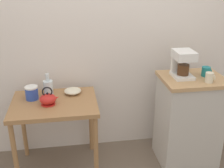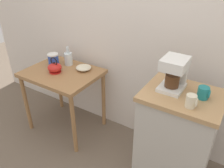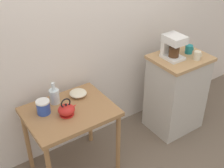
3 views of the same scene
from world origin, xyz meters
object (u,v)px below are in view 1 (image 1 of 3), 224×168
Objects in this scene: mug_dark_teal at (206,71)px; coffee_maker at (182,62)px; glass_carafe_vase at (48,87)px; canister_enamel at (32,93)px; teakettle at (48,99)px; mug_small_cream at (210,78)px; bowl_stoneware at (73,91)px.

coffee_maker is at bearing 173.84° from mug_dark_teal.
glass_carafe_vase is 1.54m from mug_dark_teal.
canister_enamel is 0.50× the size of coffee_maker.
mug_dark_teal is (0.24, -0.03, -0.10)m from coffee_maker.
teakettle is at bearing -87.99° from glass_carafe_vase.
mug_dark_teal is (0.04, 0.16, -0.00)m from mug_small_cream.
canister_enamel is 1.65m from mug_small_cream.
mug_small_cream is at bearing -14.59° from glass_carafe_vase.
mug_dark_teal is at bearing -4.58° from canister_enamel.
glass_carafe_vase reaches higher than teakettle.
glass_carafe_vase reaches higher than canister_enamel.
mug_small_cream reaches higher than mug_dark_teal.
canister_enamel is (-0.38, -0.07, 0.04)m from bowl_stoneware.
teakettle reaches higher than canister_enamel.
teakettle is 1.95× the size of mug_small_cream.
teakettle is at bearing -41.29° from canister_enamel.
glass_carafe_vase is 2.36× the size of mug_dark_teal.
bowl_stoneware is at bearing 9.66° from canister_enamel.
coffee_maker reaches higher than canister_enamel.
coffee_maker is at bearing 1.40° from teakettle.
canister_enamel is at bearing 175.42° from mug_dark_teal.
teakettle is 0.21m from canister_enamel.
mug_small_cream is at bearing -43.80° from coffee_maker.
mug_small_cream is at bearing -6.03° from teakettle.
bowl_stoneware is 1.83× the size of mug_dark_teal.
glass_carafe_vase is at bearing 171.22° from coffee_maker.
glass_carafe_vase is at bearing 92.01° from teakettle.
glass_carafe_vase is 0.17m from canister_enamel.
coffee_maker is (1.04, -0.17, 0.30)m from bowl_stoneware.
teakettle is 0.71× the size of coffee_maker.
canister_enamel is 1.68m from mug_dark_teal.
mug_dark_teal is (1.50, 0.01, 0.18)m from teakettle.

